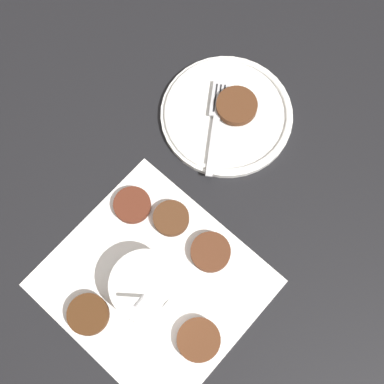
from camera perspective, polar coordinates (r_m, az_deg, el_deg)
The scene contains 11 objects.
ground_plane at distance 0.87m, azimuth -4.76°, elevation -10.37°, with size 4.00×4.00×0.00m, color black.
napkin at distance 0.87m, azimuth -4.08°, elevation -9.67°, with size 0.32×0.30×0.00m.
sauce_bowl at distance 0.84m, azimuth -4.59°, elevation -10.17°, with size 0.12×0.11×0.11m.
fritter_0 at distance 0.88m, azimuth -2.25°, elevation -2.82°, with size 0.06×0.06×0.01m.
fritter_1 at distance 0.87m, azimuth -11.01°, elevation -12.70°, with size 0.06×0.06×0.02m.
fritter_2 at distance 0.87m, azimuth 1.98°, elevation -6.42°, with size 0.07×0.07×0.02m.
fritter_3 at distance 0.85m, azimuth 0.71°, elevation -15.51°, with size 0.07×0.07×0.02m.
fritter_4 at distance 0.90m, azimuth -6.39°, elevation -1.39°, with size 0.06×0.06×0.01m.
serving_plate at distance 0.96m, azimuth 3.71°, elevation 8.27°, with size 0.23×0.23×0.02m.
fritter_on_plate at distance 0.95m, azimuth 4.79°, elevation 9.15°, with size 0.07×0.07×0.01m.
fork at distance 0.94m, azimuth 2.67°, elevation 8.00°, with size 0.12×0.16×0.00m.
Camera 1 is at (0.13, -0.04, 0.86)m, focal length 50.00 mm.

